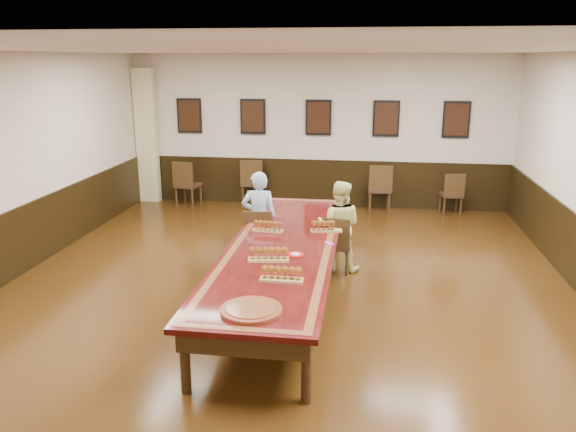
% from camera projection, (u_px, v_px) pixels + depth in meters
% --- Properties ---
extents(floor, '(8.00, 10.00, 0.02)m').
position_uv_depth(floor, '(283.00, 298.00, 7.54)').
color(floor, black).
rests_on(floor, ground).
extents(ceiling, '(8.00, 10.00, 0.02)m').
position_uv_depth(ceiling, '(282.00, 49.00, 6.66)').
color(ceiling, white).
rests_on(ceiling, floor).
extents(wall_back, '(8.00, 0.02, 3.20)m').
position_uv_depth(wall_back, '(318.00, 131.00, 11.87)').
color(wall_back, beige).
rests_on(wall_back, floor).
extents(chair_man, '(0.47, 0.51, 0.92)m').
position_uv_depth(chair_man, '(259.00, 237.00, 8.59)').
color(chair_man, '#311D16').
rests_on(chair_man, floor).
extents(chair_woman, '(0.45, 0.49, 0.87)m').
position_uv_depth(chair_woman, '(338.00, 243.00, 8.36)').
color(chair_woman, '#311D16').
rests_on(chair_woman, floor).
extents(spare_chair_a, '(0.55, 0.58, 1.00)m').
position_uv_depth(spare_chair_a, '(188.00, 184.00, 12.04)').
color(spare_chair_a, '#311D16').
rests_on(spare_chair_a, floor).
extents(spare_chair_b, '(0.56, 0.59, 1.01)m').
position_uv_depth(spare_chair_b, '(252.00, 182.00, 12.20)').
color(spare_chair_b, '#311D16').
rests_on(spare_chair_b, floor).
extents(spare_chair_c, '(0.50, 0.54, 1.01)m').
position_uv_depth(spare_chair_c, '(380.00, 188.00, 11.62)').
color(spare_chair_c, '#311D16').
rests_on(spare_chair_c, floor).
extents(spare_chair_d, '(0.46, 0.49, 0.88)m').
position_uv_depth(spare_chair_d, '(451.00, 193.00, 11.44)').
color(spare_chair_d, '#311D16').
rests_on(spare_chair_d, floor).
extents(person_man, '(0.57, 0.40, 1.46)m').
position_uv_depth(person_man, '(259.00, 218.00, 8.61)').
color(person_man, '#4C8BC0').
rests_on(person_man, floor).
extents(person_woman, '(0.73, 0.59, 1.37)m').
position_uv_depth(person_woman, '(339.00, 226.00, 8.38)').
color(person_woman, '#E4E18E').
rests_on(person_woman, floor).
extents(pink_phone, '(0.15, 0.16, 0.01)m').
position_uv_depth(pink_phone, '(329.00, 243.00, 7.37)').
color(pink_phone, '#E04AA9').
rests_on(pink_phone, conference_table).
extents(curtain, '(0.45, 0.18, 2.90)m').
position_uv_depth(curtain, '(147.00, 136.00, 12.25)').
color(curtain, '#C9C28A').
rests_on(curtain, floor).
extents(wainscoting, '(8.00, 10.00, 1.00)m').
position_uv_depth(wainscoting, '(283.00, 263.00, 7.40)').
color(wainscoting, black).
rests_on(wainscoting, floor).
extents(conference_table, '(1.40, 5.00, 0.76)m').
position_uv_depth(conference_table, '(283.00, 255.00, 7.37)').
color(conference_table, black).
rests_on(conference_table, floor).
extents(posters, '(6.14, 0.04, 0.74)m').
position_uv_depth(posters, '(318.00, 118.00, 11.72)').
color(posters, black).
rests_on(posters, wall_back).
extents(flight_a, '(0.45, 0.19, 0.16)m').
position_uv_depth(flight_a, '(268.00, 227.00, 7.86)').
color(flight_a, '#9C7341').
rests_on(flight_a, conference_table).
extents(flight_b, '(0.46, 0.21, 0.16)m').
position_uv_depth(flight_b, '(325.00, 226.00, 7.86)').
color(flight_b, '#9C7341').
rests_on(flight_b, conference_table).
extents(flight_c, '(0.51, 0.22, 0.18)m').
position_uv_depth(flight_c, '(268.00, 254.00, 6.72)').
color(flight_c, '#9C7341').
rests_on(flight_c, conference_table).
extents(flight_d, '(0.48, 0.16, 0.18)m').
position_uv_depth(flight_d, '(282.00, 274.00, 6.11)').
color(flight_d, '#9C7341').
rests_on(flight_d, conference_table).
extents(red_plate_grp, '(0.20, 0.20, 0.03)m').
position_uv_depth(red_plate_grp, '(296.00, 255.00, 6.93)').
color(red_plate_grp, red).
rests_on(red_plate_grp, conference_table).
extents(carved_platter, '(0.75, 0.75, 0.05)m').
position_uv_depth(carved_platter, '(251.00, 310.00, 5.38)').
color(carved_platter, '#5D2112').
rests_on(carved_platter, conference_table).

